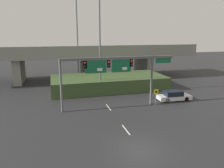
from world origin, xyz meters
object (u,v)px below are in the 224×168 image
at_px(speed_limit_sign, 156,95).
at_px(highway_light_pole_far, 100,38).
at_px(signal_gantry, 115,67).
at_px(parked_sedan_near_right, 174,96).
at_px(highway_light_pole_near, 77,39).

relative_size(speed_limit_sign, highway_light_pole_far, 0.14).
height_order(signal_gantry, parked_sedan_near_right, signal_gantry).
height_order(speed_limit_sign, highway_light_pole_near, highway_light_pole_near).
relative_size(speed_limit_sign, parked_sedan_near_right, 0.49).
xyz_separation_m(signal_gantry, parked_sedan_near_right, (8.92, 0.70, -4.55)).
bearing_deg(parked_sedan_near_right, highway_light_pole_far, 148.40).
distance_m(speed_limit_sign, parked_sedan_near_right, 4.16).
height_order(highway_light_pole_near, parked_sedan_near_right, highway_light_pole_near).
relative_size(signal_gantry, highway_light_pole_near, 0.92).
bearing_deg(speed_limit_sign, highway_light_pole_far, 125.11).
relative_size(speed_limit_sign, highway_light_pole_near, 0.15).
bearing_deg(highway_light_pole_near, signal_gantry, -79.54).
bearing_deg(highway_light_pole_far, parked_sedan_near_right, -33.88).
bearing_deg(highway_light_pole_near, parked_sedan_near_right, -50.78).
bearing_deg(parked_sedan_near_right, signal_gantry, -173.24).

